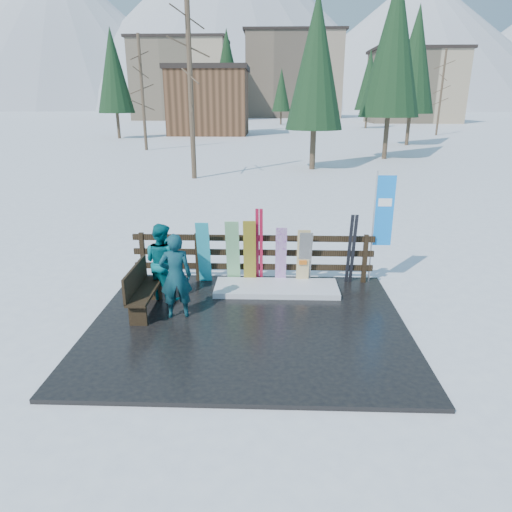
{
  "coord_description": "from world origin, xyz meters",
  "views": [
    {
      "loc": [
        0.43,
        -7.88,
        4.1
      ],
      "look_at": [
        0.11,
        1.0,
        1.1
      ],
      "focal_mm": 32.0,
      "sensor_mm": 36.0,
      "label": 1
    }
  ],
  "objects_px": {
    "bench": "(141,288)",
    "snowboard_3": "(281,256)",
    "person_back": "(162,262)",
    "snowboard_4": "(305,258)",
    "snowboard_2": "(250,253)",
    "rental_flag": "(381,215)",
    "snowboard_0": "(204,253)",
    "person_front": "(176,276)",
    "snowboard_5": "(303,257)",
    "snowboard_1": "(233,252)"
  },
  "relations": [
    {
      "from": "snowboard_5",
      "to": "person_back",
      "type": "distance_m",
      "value": 3.15
    },
    {
      "from": "snowboard_1",
      "to": "snowboard_5",
      "type": "relative_size",
      "value": 1.19
    },
    {
      "from": "bench",
      "to": "person_back",
      "type": "relative_size",
      "value": 0.9
    },
    {
      "from": "snowboard_0",
      "to": "person_front",
      "type": "relative_size",
      "value": 0.91
    },
    {
      "from": "snowboard_4",
      "to": "snowboard_3",
      "type": "bearing_deg",
      "value": -180.0
    },
    {
      "from": "snowboard_2",
      "to": "snowboard_5",
      "type": "relative_size",
      "value": 1.16
    },
    {
      "from": "bench",
      "to": "person_back",
      "type": "bearing_deg",
      "value": 68.01
    },
    {
      "from": "snowboard_5",
      "to": "snowboard_0",
      "type": "bearing_deg",
      "value": 180.0
    },
    {
      "from": "person_back",
      "to": "snowboard_4",
      "type": "bearing_deg",
      "value": -132.25
    },
    {
      "from": "snowboard_0",
      "to": "snowboard_5",
      "type": "height_order",
      "value": "snowboard_0"
    },
    {
      "from": "snowboard_4",
      "to": "snowboard_5",
      "type": "xyz_separation_m",
      "value": [
        -0.05,
        0.0,
        0.02
      ]
    },
    {
      "from": "bench",
      "to": "person_front",
      "type": "bearing_deg",
      "value": -14.06
    },
    {
      "from": "snowboard_0",
      "to": "person_back",
      "type": "relative_size",
      "value": 0.93
    },
    {
      "from": "snowboard_1",
      "to": "person_front",
      "type": "height_order",
      "value": "person_front"
    },
    {
      "from": "person_front",
      "to": "snowboard_4",
      "type": "bearing_deg",
      "value": -158.45
    },
    {
      "from": "snowboard_0",
      "to": "person_front",
      "type": "bearing_deg",
      "value": -99.46
    },
    {
      "from": "bench",
      "to": "snowboard_1",
      "type": "xyz_separation_m",
      "value": [
        1.7,
        1.55,
        0.26
      ]
    },
    {
      "from": "snowboard_4",
      "to": "person_back",
      "type": "relative_size",
      "value": 0.8
    },
    {
      "from": "snowboard_5",
      "to": "person_front",
      "type": "height_order",
      "value": "person_front"
    },
    {
      "from": "snowboard_3",
      "to": "bench",
      "type": "bearing_deg",
      "value": -151.06
    },
    {
      "from": "person_back",
      "to": "person_front",
      "type": "bearing_deg",
      "value": 150.22
    },
    {
      "from": "snowboard_3",
      "to": "snowboard_0",
      "type": "bearing_deg",
      "value": 180.0
    },
    {
      "from": "snowboard_4",
      "to": "snowboard_5",
      "type": "bearing_deg",
      "value": 180.0
    },
    {
      "from": "rental_flag",
      "to": "snowboard_3",
      "type": "bearing_deg",
      "value": -173.18
    },
    {
      "from": "snowboard_1",
      "to": "snowboard_2",
      "type": "relative_size",
      "value": 1.03
    },
    {
      "from": "snowboard_3",
      "to": "snowboard_4",
      "type": "height_order",
      "value": "snowboard_3"
    },
    {
      "from": "bench",
      "to": "person_front",
      "type": "distance_m",
      "value": 0.84
    },
    {
      "from": "snowboard_3",
      "to": "person_front",
      "type": "height_order",
      "value": "person_front"
    },
    {
      "from": "snowboard_2",
      "to": "person_back",
      "type": "bearing_deg",
      "value": -154.53
    },
    {
      "from": "snowboard_5",
      "to": "person_front",
      "type": "xyz_separation_m",
      "value": [
        -2.56,
        -1.73,
        0.18
      ]
    },
    {
      "from": "snowboard_1",
      "to": "person_back",
      "type": "relative_size",
      "value": 0.97
    },
    {
      "from": "snowboard_2",
      "to": "person_front",
      "type": "bearing_deg",
      "value": -127.68
    },
    {
      "from": "snowboard_4",
      "to": "snowboard_5",
      "type": "relative_size",
      "value": 0.99
    },
    {
      "from": "snowboard_0",
      "to": "snowboard_5",
      "type": "relative_size",
      "value": 1.15
    },
    {
      "from": "snowboard_2",
      "to": "person_back",
      "type": "xyz_separation_m",
      "value": [
        -1.81,
        -0.86,
        0.06
      ]
    },
    {
      "from": "snowboard_2",
      "to": "rental_flag",
      "type": "bearing_deg",
      "value": 5.19
    },
    {
      "from": "bench",
      "to": "snowboard_5",
      "type": "xyz_separation_m",
      "value": [
        3.3,
        1.55,
        0.15
      ]
    },
    {
      "from": "snowboard_5",
      "to": "rental_flag",
      "type": "bearing_deg",
      "value": 8.76
    },
    {
      "from": "bench",
      "to": "snowboard_5",
      "type": "bearing_deg",
      "value": 25.1
    },
    {
      "from": "snowboard_0",
      "to": "snowboard_2",
      "type": "relative_size",
      "value": 0.99
    },
    {
      "from": "snowboard_4",
      "to": "snowboard_5",
      "type": "height_order",
      "value": "snowboard_5"
    },
    {
      "from": "bench",
      "to": "snowboard_3",
      "type": "xyz_separation_m",
      "value": [
        2.8,
        1.55,
        0.18
      ]
    },
    {
      "from": "snowboard_2",
      "to": "snowboard_4",
      "type": "relative_size",
      "value": 1.17
    },
    {
      "from": "snowboard_3",
      "to": "person_back",
      "type": "relative_size",
      "value": 0.86
    },
    {
      "from": "snowboard_1",
      "to": "snowboard_3",
      "type": "distance_m",
      "value": 1.1
    },
    {
      "from": "bench",
      "to": "rental_flag",
      "type": "relative_size",
      "value": 0.58
    },
    {
      "from": "snowboard_0",
      "to": "person_front",
      "type": "distance_m",
      "value": 1.76
    },
    {
      "from": "bench",
      "to": "snowboard_2",
      "type": "bearing_deg",
      "value": 36.61
    },
    {
      "from": "snowboard_3",
      "to": "person_back",
      "type": "distance_m",
      "value": 2.67
    },
    {
      "from": "snowboard_0",
      "to": "snowboard_2",
      "type": "distance_m",
      "value": 1.05
    }
  ]
}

